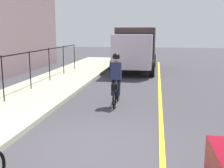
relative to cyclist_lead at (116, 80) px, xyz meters
name	(u,v)px	position (x,y,z in m)	size (l,w,h in m)	color
ground_plane	(89,149)	(-3.77, 0.06, -0.91)	(80.00, 80.00, 0.00)	#39373C
lane_line_centre	(162,154)	(-3.77, -1.54, -0.91)	(36.00, 0.12, 0.01)	yellow
cyclist_lead	(116,80)	(0.00, 0.00, 0.00)	(1.71, 0.37, 1.83)	black
box_truck_background	(136,47)	(9.07, -0.02, 0.64)	(6.72, 2.57, 2.78)	#302623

